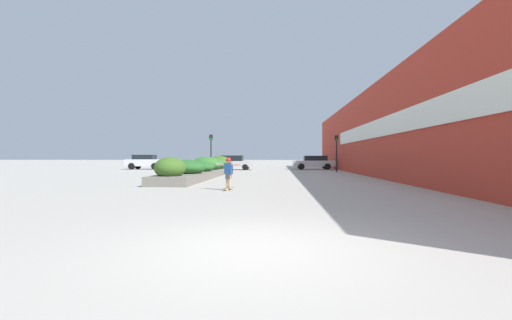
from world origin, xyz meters
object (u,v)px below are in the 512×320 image
object	(u,v)px
skateboarder	(228,170)
car_rightmost	(146,162)
car_center_left	(233,162)
traffic_light_right	(337,147)
car_leftmost	(427,163)
car_center_right	(314,162)
skateboard	(228,189)
traffic_light_left	(211,146)

from	to	relation	value
skateboarder	car_rightmost	distance (m)	26.09
car_center_left	traffic_light_right	xyz separation A→B (m)	(9.91, -5.01, 1.48)
car_leftmost	traffic_light_right	xyz separation A→B (m)	(-9.27, -3.36, 1.46)
car_center_right	car_rightmost	distance (m)	18.49
car_center_left	car_rightmost	size ratio (longest dim) A/B	1.00
skateboard	traffic_light_right	bearing A→B (deg)	89.15
car_center_right	traffic_light_left	world-z (taller)	traffic_light_left
traffic_light_left	traffic_light_right	world-z (taller)	traffic_light_left
skateboard	traffic_light_left	xyz separation A→B (m)	(-4.11, 17.16, 2.26)
car_leftmost	car_center_right	world-z (taller)	car_leftmost
car_center_right	skateboard	bearing A→B (deg)	165.98
skateboarder	car_center_left	world-z (taller)	car_center_left
car_center_right	traffic_light_left	size ratio (longest dim) A/B	1.31
car_rightmost	skateboarder	bearing A→B (deg)	28.65
skateboard	car_rightmost	bearing A→B (deg)	140.82
skateboarder	car_center_left	xyz separation A→B (m)	(-2.68, 22.05, -0.07)
traffic_light_left	skateboarder	bearing A→B (deg)	-76.52
skateboarder	car_center_right	xyz separation A→B (m)	(5.95, 23.84, -0.05)
car_rightmost	car_center_left	bearing A→B (deg)	85.08
car_rightmost	traffic_light_right	size ratio (longest dim) A/B	1.24
skateboard	skateboarder	xyz separation A→B (m)	(-0.00, 0.00, 0.78)
car_center_right	car_rightmost	xyz separation A→B (m)	(-18.46, -0.94, 0.05)
car_center_right	car_center_left	bearing A→B (deg)	101.72
skateboarder	car_leftmost	distance (m)	26.24
car_center_left	car_rightmost	bearing A→B (deg)	-94.92
car_leftmost	car_rightmost	size ratio (longest dim) A/B	1.15
skateboarder	car_center_right	distance (m)	24.57
car_center_right	traffic_light_left	distance (m)	12.18
traffic_light_left	car_leftmost	bearing A→B (deg)	8.92
traffic_light_right	car_leftmost	bearing A→B (deg)	19.90
skateboard	traffic_light_right	xyz separation A→B (m)	(7.23, 17.03, 2.19)
traffic_light_left	traffic_light_right	bearing A→B (deg)	-0.61
car_center_right	traffic_light_right	world-z (taller)	traffic_light_right
skateboard	skateboarder	size ratio (longest dim) A/B	0.54
car_center_left	traffic_light_left	size ratio (longest dim) A/B	1.20
car_leftmost	car_center_left	world-z (taller)	car_center_left
car_center_left	car_center_right	xyz separation A→B (m)	(8.63, 1.79, 0.01)
skateboard	skateboarder	bearing A→B (deg)	126.20
car_rightmost	traffic_light_right	distance (m)	20.64
traffic_light_left	traffic_light_right	distance (m)	11.35
skateboarder	traffic_light_left	bearing A→B (deg)	125.64
car_leftmost	car_center_left	distance (m)	19.25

